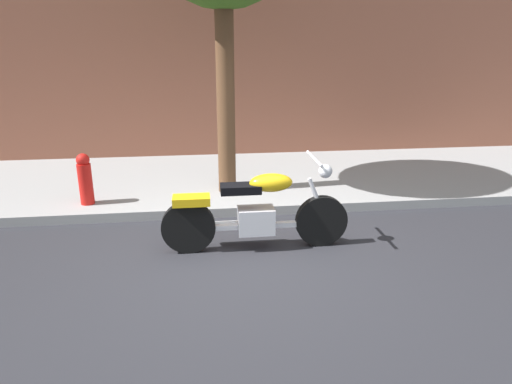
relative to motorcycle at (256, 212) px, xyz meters
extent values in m
plane|color=#28282D|center=(-0.18, -0.35, -0.48)|extent=(60.00, 60.00, 0.00)
cube|color=#959595|center=(-0.18, 2.73, -0.41)|extent=(24.78, 3.29, 0.14)
cylinder|color=black|center=(0.82, 0.00, -0.15)|extent=(0.65, 0.10, 0.65)
cylinder|color=black|center=(-0.82, -0.01, -0.15)|extent=(0.65, 0.10, 0.65)
cube|color=silver|center=(0.00, -0.01, -0.10)|extent=(0.44, 0.28, 0.32)
cube|color=silver|center=(0.00, -0.01, -0.17)|extent=(1.47, 0.08, 0.06)
ellipsoid|color=yellow|center=(0.18, 0.00, 0.37)|extent=(0.52, 0.26, 0.22)
cube|color=black|center=(-0.18, -0.01, 0.31)|extent=(0.48, 0.24, 0.10)
cube|color=yellow|center=(-0.77, -0.01, 0.19)|extent=(0.44, 0.24, 0.10)
cylinder|color=silver|center=(0.76, 0.00, 0.13)|extent=(0.27, 0.05, 0.58)
cylinder|color=silver|center=(0.70, 0.00, 0.65)|extent=(0.04, 0.70, 0.04)
sphere|color=silver|center=(0.84, 0.00, 0.49)|extent=(0.17, 0.17, 0.17)
cylinder|color=silver|center=(-0.25, 0.15, -0.20)|extent=(0.80, 0.09, 0.09)
cylinder|color=brown|center=(-0.22, 1.91, 1.21)|extent=(0.28, 0.28, 3.39)
cylinder|color=red|center=(-2.33, 1.54, -0.10)|extent=(0.20, 0.20, 0.75)
sphere|color=red|center=(-2.33, 1.54, 0.33)|extent=(0.19, 0.19, 0.19)
camera|label=1|loc=(-0.64, -5.22, 2.02)|focal=32.58mm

